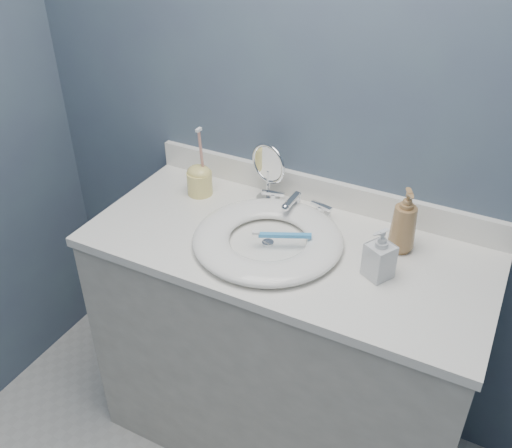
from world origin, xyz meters
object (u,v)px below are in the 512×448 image
Objects in this scene: makeup_mirror at (268,170)px; toothbrush_holder at (200,179)px; soap_bottle_clear at (380,253)px; soap_bottle_amber at (404,221)px.

makeup_mirror is 0.24m from toothbrush_holder.
soap_bottle_clear is (0.45, -0.22, -0.04)m from makeup_mirror.
makeup_mirror is 1.35× the size of soap_bottle_clear.
makeup_mirror is 1.02× the size of soap_bottle_amber.
soap_bottle_amber is at bearing 6.80° from makeup_mirror.
soap_bottle_amber is 0.15m from soap_bottle_clear.
toothbrush_holder is at bearing -146.95° from makeup_mirror.
soap_bottle_clear is (-0.02, -0.15, -0.02)m from soap_bottle_amber.
soap_bottle_clear is at bearing -12.95° from toothbrush_holder.
toothbrush_holder reaches higher than soap_bottle_amber.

